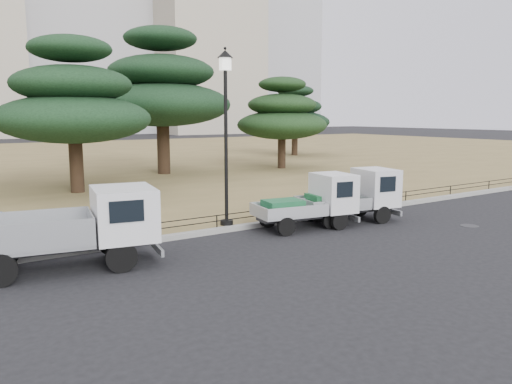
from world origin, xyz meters
TOP-DOWN VIEW (x-y plane):
  - ground at (0.00, 0.00)m, footprint 220.00×220.00m
  - lawn at (0.00, 30.60)m, footprint 120.00×56.00m
  - curb at (0.00, 2.60)m, footprint 120.00×0.25m
  - truck_large at (-5.70, 1.32)m, footprint 4.62×2.43m
  - truck_kei_front at (1.91, 1.53)m, footprint 3.50×1.88m
  - truck_kei_rear at (3.78, 1.48)m, footprint 3.68×2.07m
  - street_lamp at (-0.55, 2.90)m, footprint 0.50×0.50m
  - pipe_fence at (0.00, 2.75)m, footprint 38.00×0.04m
  - manhole at (6.50, -1.20)m, footprint 0.60×0.60m
  - pine_center_left at (-2.82, 12.68)m, footprint 6.92×6.92m
  - pine_center_right at (3.48, 17.40)m, footprint 8.16×8.16m
  - pine_east_near at (11.36, 16.02)m, footprint 5.97×5.97m
  - pine_east_far at (18.77, 24.12)m, footprint 6.09×6.09m
  - tower_east at (40.00, 82.00)m, footprint 20.00×18.00m
  - radio_tower at (72.00, 85.00)m, footprint 1.80×1.80m

SIDE VIEW (x-z plane):
  - ground at x=0.00m, z-range 0.00..0.00m
  - manhole at x=6.50m, z-range 0.00..0.01m
  - lawn at x=0.00m, z-range 0.00..0.15m
  - curb at x=0.00m, z-range 0.00..0.16m
  - pipe_fence at x=0.00m, z-range 0.24..0.64m
  - truck_kei_front at x=1.91m, z-range 0.00..1.75m
  - truck_kei_rear at x=3.78m, z-range 0.00..1.81m
  - truck_large at x=-5.70m, z-range 0.11..2.02m
  - pine_east_near at x=11.36m, z-range 0.62..6.64m
  - pine_east_far at x=18.77m, z-range 0.62..6.74m
  - street_lamp at x=-0.55m, z-range 1.12..6.66m
  - pine_center_left at x=-2.82m, z-range 0.69..7.73m
  - pine_center_right at x=3.48m, z-range 0.84..9.49m
  - tower_east at x=40.00m, z-range 0.00..48.00m
  - radio_tower at x=72.00m, z-range -1.46..61.54m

